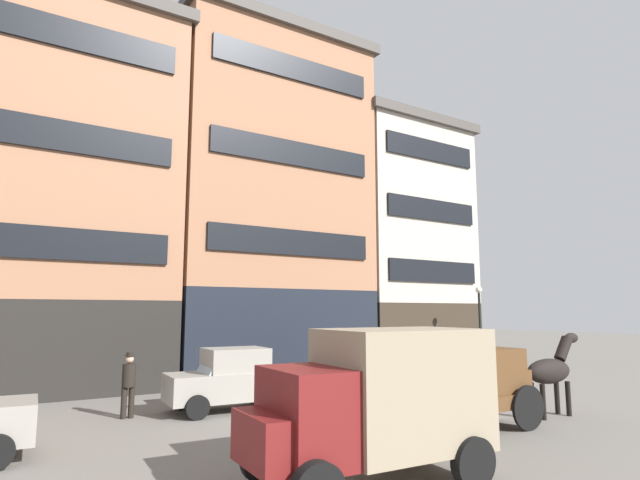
{
  "coord_description": "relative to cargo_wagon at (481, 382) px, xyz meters",
  "views": [
    {
      "loc": [
        -10.54,
        -11.25,
        2.95
      ],
      "look_at": [
        -1.86,
        2.25,
        5.14
      ],
      "focal_mm": 29.16,
      "sensor_mm": 36.0,
      "label": 1
    }
  ],
  "objects": [
    {
      "name": "ground_plane",
      "position": [
        -0.24,
        2.07,
        -1.15
      ],
      "size": [
        120.0,
        120.0,
        0.0
      ],
      "primitive_type": "plane",
      "color": "slate"
    },
    {
      "name": "building_far_left",
      "position": [
        -8.58,
        13.29,
        6.4
      ],
      "size": [
        8.6,
        6.84,
        15.02
      ],
      "color": "black",
      "rests_on": "ground_plane"
    },
    {
      "name": "building_center_left",
      "position": [
        0.24,
        13.29,
        7.03
      ],
      "size": [
        9.74,
        6.84,
        16.28
      ],
      "color": "black",
      "rests_on": "ground_plane"
    },
    {
      "name": "building_center_right",
      "position": [
        8.58,
        13.29,
        5.65
      ],
      "size": [
        7.64,
        6.84,
        13.51
      ],
      "color": "#33281E",
      "rests_on": "ground_plane"
    },
    {
      "name": "cargo_wagon",
      "position": [
        0.0,
        0.0,
        0.0
      ],
      "size": [
        2.97,
        1.63,
        1.98
      ],
      "color": "brown",
      "rests_on": "ground_plane"
    },
    {
      "name": "draft_horse",
      "position": [
        2.95,
        -0.0,
        0.12
      ],
      "size": [
        2.35,
        0.68,
        2.3
      ],
      "color": "black",
      "rests_on": "ground_plane"
    },
    {
      "name": "delivery_truck_near",
      "position": [
        -4.92,
        -1.84,
        0.28
      ],
      "size": [
        4.45,
        2.36,
        2.62
      ],
      "color": "maroon",
      "rests_on": "ground_plane"
    },
    {
      "name": "sedan_dark",
      "position": [
        -4.37,
        5.7,
        -0.23
      ],
      "size": [
        3.81,
        2.08,
        1.83
      ],
      "color": "gray",
      "rests_on": "ground_plane"
    },
    {
      "name": "sedan_light",
      "position": [
        0.18,
        6.15,
        -0.23
      ],
      "size": [
        3.79,
        2.05,
        1.83
      ],
      "color": "#333847",
      "rests_on": "ground_plane"
    },
    {
      "name": "pedestrian_officer",
      "position": [
        -7.23,
        6.2,
        -0.17
      ],
      "size": [
        0.48,
        0.48,
        1.79
      ],
      "color": "black",
      "rests_on": "ground_plane"
    },
    {
      "name": "streetlamp_curbside",
      "position": [
        9.44,
        7.96,
        1.52
      ],
      "size": [
        0.32,
        0.32,
        4.12
      ],
      "color": "black",
      "rests_on": "ground_plane"
    },
    {
      "name": "fire_hydrant_curbside",
      "position": [
        3.4,
        7.86,
        -0.72
      ],
      "size": [
        0.24,
        0.24,
        0.83
      ],
      "color": "maroon",
      "rests_on": "ground_plane"
    }
  ]
}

